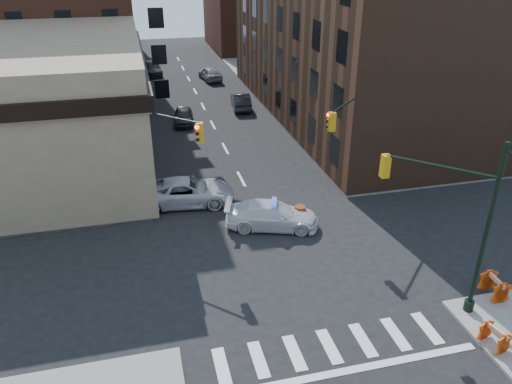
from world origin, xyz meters
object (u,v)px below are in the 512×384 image
parked_car_enear (241,101)px  barricade_nw_a (117,197)px  parked_car_wnear (183,116)px  barrel_road (300,215)px  police_car (272,215)px  pedestrian_a (98,188)px  pickup (186,192)px  parked_car_wfar (146,93)px  barrel_bank (165,198)px  pedestrian_b (43,210)px  barricade_se_a (494,287)px

parked_car_enear → barricade_nw_a: parked_car_enear is taller
parked_car_wnear → barrel_road: (4.56, -19.89, -0.16)m
police_car → barrel_road: police_car is taller
pedestrian_a → pickup: bearing=7.6°
police_car → parked_car_wfar: 29.54m
parked_car_wfar → barrel_bank: bearing=-88.9°
police_car → barrel_bank: 7.15m
parked_car_enear → pedestrian_b: (-16.05, -20.05, 0.34)m
barrel_bank → barricade_nw_a: (-2.90, 0.73, 0.07)m
police_car → barricade_se_a: 12.03m
pickup → pedestrian_a: (-5.39, 1.36, 0.27)m
police_car → pickup: size_ratio=0.89×
pedestrian_a → barricade_nw_a: bearing=-6.4°
pedestrian_b → parked_car_wfar: bearing=51.7°
parked_car_wfar → parked_car_wnear: bearing=-70.8°
parked_car_wnear → barricade_se_a: (11.04, -28.70, -0.06)m
police_car → barricade_nw_a: bearing=78.1°
pedestrian_a → barricade_se_a: (18.03, -14.30, -0.45)m
parked_car_wfar → pedestrian_a: 23.81m
pickup → barrel_bank: pickup is taller
pedestrian_b → barricade_se_a: (20.97, -11.99, -0.47)m
pedestrian_b → barrel_road: size_ratio=1.74×
barricade_se_a → barrel_bank: bearing=51.1°
parked_car_wnear → pedestrian_b: size_ratio=2.16×
parked_car_wfar → barrel_bank: (0.00, -24.80, -0.14)m
police_car → barricade_nw_a: police_car is taller
police_car → barrel_road: (1.71, 0.01, -0.22)m
pedestrian_a → barricade_nw_a: (1.13, -0.60, -0.51)m
parked_car_enear → barricade_se_a: bearing=104.7°
barrel_bank → barricade_se_a: 19.08m
police_car → pickup: (-4.45, 4.14, 0.05)m
pickup → parked_car_wfar: bearing=9.4°
barrel_road → barrel_bank: 8.59m
pedestrian_b → barricade_nw_a: size_ratio=1.64×
police_car → barricade_nw_a: 9.99m
barrel_bank → pedestrian_a: bearing=161.6°
parked_car_wnear → parked_car_wfar: bearing=115.7°
parked_car_wnear → barricade_se_a: size_ratio=3.11×
parked_car_wfar → barricade_nw_a: size_ratio=3.39×
barrel_bank → parked_car_wnear: bearing=79.4°
pedestrian_a → parked_car_wfar: bearing=102.0°
pedestrian_a → pedestrian_b: bearing=-120.1°
pickup → barricade_se_a: size_ratio=4.42×
pickup → barricade_se_a: 18.10m
barrel_bank → barrel_road: bearing=-28.9°
parked_car_enear → parked_car_wfar: bearing=-26.2°
police_car → pickup: 6.08m
parked_car_wnear → barrel_bank: parked_car_wnear is taller
pedestrian_a → barrel_road: bearing=-3.7°
parked_car_enear → barricade_nw_a: (-11.98, -18.34, -0.19)m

